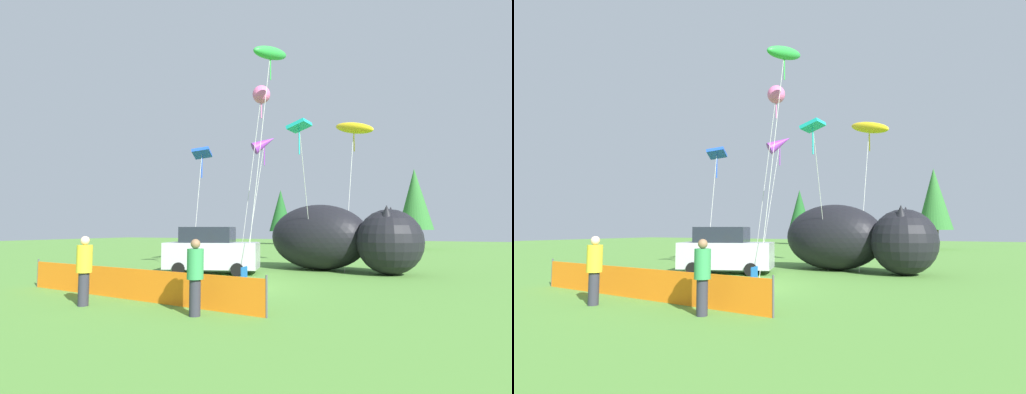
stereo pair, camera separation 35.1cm
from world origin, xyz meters
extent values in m
plane|color=#548C38|center=(0.00, 0.00, 0.00)|extent=(120.00, 120.00, 0.00)
cube|color=#B7BCC1|center=(-2.45, 3.56, 0.84)|extent=(4.62, 3.03, 1.19)
cube|color=#1E232D|center=(-2.65, 3.50, 1.80)|extent=(2.75, 2.29, 0.72)
cylinder|color=black|center=(-1.46, 4.81, 0.29)|extent=(0.62, 0.42, 0.57)
cylinder|color=black|center=(-0.92, 3.14, 0.29)|extent=(0.62, 0.42, 0.57)
cylinder|color=black|center=(-3.98, 3.98, 0.29)|extent=(0.62, 0.42, 0.57)
cylinder|color=black|center=(-3.44, 2.32, 0.29)|extent=(0.62, 0.42, 0.57)
cube|color=#1959A5|center=(1.52, -1.45, 0.45)|extent=(0.56, 0.56, 0.03)
cube|color=#1959A5|center=(1.76, -1.42, 0.68)|extent=(0.07, 0.49, 0.46)
cylinder|color=#A5A5AD|center=(1.32, -1.68, 0.22)|extent=(0.02, 0.02, 0.45)
cylinder|color=#A5A5AD|center=(1.28, -1.25, 0.22)|extent=(0.02, 0.02, 0.45)
cylinder|color=#A5A5AD|center=(1.75, -1.64, 0.22)|extent=(0.02, 0.02, 0.45)
cylinder|color=#A5A5AD|center=(1.71, -1.21, 0.22)|extent=(0.02, 0.02, 0.45)
ellipsoid|color=black|center=(1.56, 7.27, 1.65)|extent=(5.88, 4.37, 3.29)
ellipsoid|color=white|center=(1.56, 7.27, 0.91)|extent=(3.84, 3.15, 1.48)
sphere|color=black|center=(5.11, 6.48, 1.48)|extent=(2.96, 2.96, 2.96)
cone|color=black|center=(5.11, 7.22, 2.67)|extent=(0.83, 0.83, 0.89)
cone|color=black|center=(5.11, 5.74, 2.67)|extent=(0.83, 0.83, 0.89)
cube|color=orange|center=(-1.14, -3.27, 0.45)|extent=(9.40, 1.06, 0.90)
cylinder|color=#4C4C51|center=(-5.84, -2.76, 0.50)|extent=(0.05, 0.05, 0.99)
cylinder|color=#4C4C51|center=(3.56, -3.79, 0.50)|extent=(0.05, 0.05, 0.99)
cylinder|color=#2D2D38|center=(-1.51, -4.57, 0.45)|extent=(0.28, 0.28, 0.89)
cylinder|color=yellow|center=(-1.51, -4.57, 1.26)|extent=(0.41, 0.41, 0.74)
sphere|color=beige|center=(-1.51, -4.57, 1.75)|extent=(0.24, 0.24, 0.24)
cylinder|color=#2D2D38|center=(1.93, -4.34, 0.44)|extent=(0.27, 0.27, 0.87)
cylinder|color=#338C4C|center=(1.93, -4.34, 1.23)|extent=(0.40, 0.40, 0.73)
sphere|color=#8C6647|center=(1.93, -4.34, 1.71)|extent=(0.24, 0.24, 0.24)
cylinder|color=silver|center=(-2.12, 7.52, 3.52)|extent=(0.30, 1.91, 7.05)
cone|color=purple|center=(-1.98, 8.46, 7.04)|extent=(1.71, 1.53, 1.33)
cylinder|color=purple|center=(-1.98, 8.46, 6.34)|extent=(0.06, 0.06, 1.20)
cylinder|color=silver|center=(1.50, 5.57, 3.34)|extent=(0.24, 2.63, 6.69)
cube|color=#19B2B2|center=(1.61, 4.26, 6.68)|extent=(1.02, 1.01, 0.42)
cylinder|color=#19B2B2|center=(1.61, 4.26, 5.98)|extent=(0.06, 0.06, 1.20)
cylinder|color=silver|center=(-3.91, 4.44, 3.00)|extent=(0.07, 0.90, 6.01)
cube|color=blue|center=(-3.94, 4.88, 6.00)|extent=(1.14, 1.17, 0.55)
cylinder|color=blue|center=(-3.94, 4.88, 5.30)|extent=(0.06, 0.06, 1.20)
cylinder|color=silver|center=(-1.76, 6.18, 4.64)|extent=(0.90, 0.91, 9.29)
sphere|color=pink|center=(-1.33, 6.62, 9.29)|extent=(0.96, 0.96, 0.96)
cylinder|color=pink|center=(-1.33, 6.62, 8.59)|extent=(0.06, 0.06, 1.20)
cylinder|color=silver|center=(3.03, 7.90, 3.78)|extent=(0.10, 2.51, 7.56)
ellipsoid|color=yellow|center=(3.07, 9.15, 7.55)|extent=(2.78, 2.00, 1.44)
cylinder|color=yellow|center=(3.07, 9.15, 6.85)|extent=(0.06, 0.06, 1.20)
cylinder|color=silver|center=(-0.03, 3.51, 5.18)|extent=(0.48, 1.66, 10.36)
ellipsoid|color=green|center=(0.20, 4.32, 10.36)|extent=(1.26, 2.53, 1.08)
cylinder|color=green|center=(0.20, 4.32, 9.66)|extent=(0.06, 0.06, 1.20)
cylinder|color=brown|center=(4.70, 31.08, 0.98)|extent=(0.62, 0.62, 1.95)
cone|color=#2D6B2D|center=(4.70, 31.08, 5.07)|extent=(3.43, 3.43, 6.24)
cylinder|color=brown|center=(-12.39, 36.98, 0.86)|extent=(0.55, 0.55, 1.72)
cone|color=#1E5623|center=(-12.39, 36.98, 4.48)|extent=(3.03, 3.03, 5.51)
camera|label=1|loc=(7.40, -12.47, 2.08)|focal=28.00mm
camera|label=2|loc=(7.71, -12.31, 2.08)|focal=28.00mm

